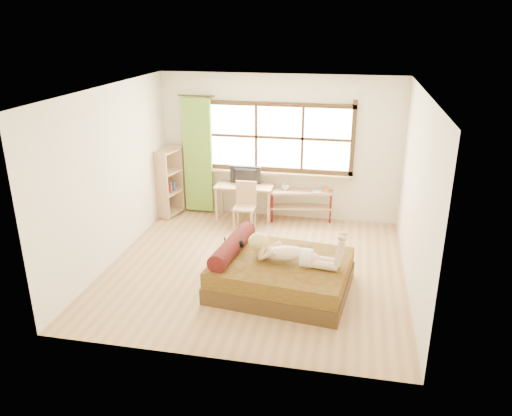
% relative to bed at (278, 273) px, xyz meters
% --- Properties ---
extents(floor, '(4.50, 4.50, 0.00)m').
position_rel_bed_xyz_m(floor, '(-0.44, 0.57, -0.25)').
color(floor, '#9E754C').
rests_on(floor, ground).
extents(ceiling, '(4.50, 4.50, 0.00)m').
position_rel_bed_xyz_m(ceiling, '(-0.44, 0.57, 2.45)').
color(ceiling, white).
rests_on(ceiling, wall_back).
extents(wall_back, '(4.50, 0.00, 4.50)m').
position_rel_bed_xyz_m(wall_back, '(-0.44, 2.82, 1.10)').
color(wall_back, silver).
rests_on(wall_back, floor).
extents(wall_front, '(4.50, 0.00, 4.50)m').
position_rel_bed_xyz_m(wall_front, '(-0.44, -1.68, 1.10)').
color(wall_front, silver).
rests_on(wall_front, floor).
extents(wall_left, '(0.00, 4.50, 4.50)m').
position_rel_bed_xyz_m(wall_left, '(-2.69, 0.57, 1.10)').
color(wall_left, silver).
rests_on(wall_left, floor).
extents(wall_right, '(0.00, 4.50, 4.50)m').
position_rel_bed_xyz_m(wall_right, '(1.81, 0.57, 1.10)').
color(wall_right, silver).
rests_on(wall_right, floor).
extents(window, '(2.80, 0.16, 1.46)m').
position_rel_bed_xyz_m(window, '(-0.44, 2.79, 1.26)').
color(window, '#FFEDBF').
rests_on(window, wall_back).
extents(curtain, '(0.55, 0.10, 2.20)m').
position_rel_bed_xyz_m(curtain, '(-1.99, 2.70, 0.90)').
color(curtain, '#578323').
rests_on(curtain, wall_back).
extents(bed, '(2.02, 1.70, 0.71)m').
position_rel_bed_xyz_m(bed, '(0.00, 0.00, 0.00)').
color(bed, '#362510').
rests_on(bed, floor).
extents(woman, '(1.33, 0.53, 0.56)m').
position_rel_bed_xyz_m(woman, '(0.20, -0.06, 0.49)').
color(woman, '#D8B38B').
rests_on(woman, bed).
extents(kitten, '(0.29, 0.14, 0.22)m').
position_rel_bed_xyz_m(kitten, '(-0.67, 0.09, 0.32)').
color(kitten, black).
rests_on(kitten, bed).
extents(desk, '(1.09, 0.51, 0.68)m').
position_rel_bed_xyz_m(desk, '(-1.05, 2.52, 0.34)').
color(desk, tan).
rests_on(desk, floor).
extents(monitor, '(0.58, 0.08, 0.34)m').
position_rel_bed_xyz_m(monitor, '(-1.05, 2.57, 0.59)').
color(monitor, black).
rests_on(monitor, desk).
extents(chair, '(0.38, 0.38, 0.85)m').
position_rel_bed_xyz_m(chair, '(-0.95, 2.15, 0.22)').
color(chair, tan).
rests_on(chair, floor).
extents(pipe_shelf, '(1.22, 0.49, 0.67)m').
position_rel_bed_xyz_m(pipe_shelf, '(0.03, 2.65, 0.18)').
color(pipe_shelf, tan).
rests_on(pipe_shelf, floor).
extents(cup, '(0.16, 0.16, 0.11)m').
position_rel_bed_xyz_m(cup, '(-0.28, 2.64, 0.40)').
color(cup, gray).
rests_on(cup, pipe_shelf).
extents(book, '(0.22, 0.27, 0.02)m').
position_rel_bed_xyz_m(book, '(0.22, 2.64, 0.35)').
color(book, gray).
rests_on(book, pipe_shelf).
extents(bookshelf, '(0.44, 0.63, 1.31)m').
position_rel_bed_xyz_m(bookshelf, '(-2.52, 2.45, 0.41)').
color(bookshelf, tan).
rests_on(bookshelf, floor).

